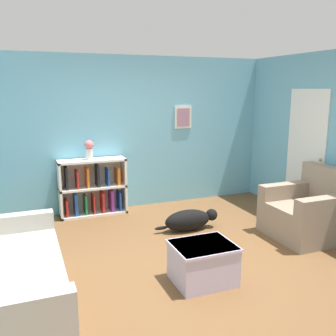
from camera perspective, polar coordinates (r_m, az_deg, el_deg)
ground_plane at (r=4.79m, az=1.81°, el=-13.32°), size 14.00×14.00×0.00m
wall_back at (r=6.50m, az=-6.02°, el=5.31°), size 5.60×0.13×2.60m
couch at (r=3.90m, az=-23.75°, el=-15.64°), size 0.95×2.04×0.87m
bookshelf at (r=6.30m, az=-11.39°, el=-3.06°), size 1.09×0.34×0.93m
recliner_chair at (r=5.65m, az=20.69°, el=-6.34°), size 0.96×0.95×0.97m
coffee_table at (r=4.15m, az=5.33°, el=-14.05°), size 0.65×0.55×0.43m
dog at (r=5.56m, az=3.28°, el=-7.90°), size 0.98×0.28×0.31m
vase at (r=6.14m, az=-11.93°, el=2.89°), size 0.14×0.14×0.31m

